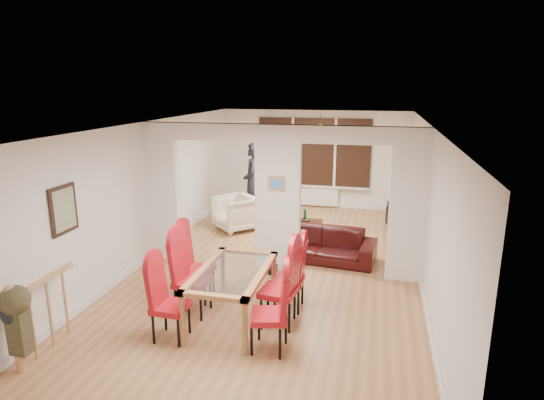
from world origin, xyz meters
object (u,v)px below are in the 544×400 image
(dining_chair_lc, at_px, (197,265))
(television, at_px, (389,218))
(dining_chair_rc, at_px, (289,274))
(dining_chair_ra, at_px, (269,310))
(armchair, at_px, (236,213))
(sofa, at_px, (320,244))
(dining_chair_rb, at_px, (278,285))
(coffee_table, at_px, (301,225))
(bottle, at_px, (305,215))
(bowl, at_px, (305,221))
(dining_table, at_px, (233,295))
(dining_chair_lb, at_px, (192,276))
(person, at_px, (253,182))
(dining_chair_la, at_px, (170,301))

(dining_chair_lc, distance_m, television, 5.16)
(dining_chair_lc, height_order, dining_chair_rc, dining_chair_lc)
(dining_chair_ra, height_order, armchair, dining_chair_ra)
(sofa, bearing_deg, dining_chair_rb, -89.31)
(dining_chair_ra, distance_m, coffee_table, 4.95)
(dining_chair_ra, distance_m, dining_chair_rc, 1.14)
(bottle, height_order, bowl, bottle)
(sofa, height_order, coffee_table, sofa)
(dining_table, height_order, dining_chair_lc, dining_chair_lc)
(dining_chair_rc, bearing_deg, dining_chair_lb, -160.41)
(dining_chair_ra, height_order, dining_chair_rc, dining_chair_ra)
(bowl, bearing_deg, armchair, -170.26)
(dining_chair_lc, bearing_deg, bottle, 76.73)
(armchair, bearing_deg, dining_chair_lb, -36.84)
(dining_table, relative_size, dining_chair_ra, 1.51)
(dining_chair_lb, bearing_deg, bowl, 81.62)
(dining_chair_rc, bearing_deg, dining_table, -141.79)
(person, bearing_deg, dining_chair_rc, 9.51)
(coffee_table, bearing_deg, dining_chair_lc, -104.34)
(dining_table, bearing_deg, dining_chair_lb, 173.14)
(dining_chair_rc, xyz_separation_m, bottle, (-0.38, 3.81, -0.18))
(armchair, relative_size, person, 0.45)
(coffee_table, relative_size, bottle, 3.43)
(dining_chair_la, distance_m, dining_chair_lb, 0.70)
(dining_chair_rb, distance_m, bowl, 4.24)
(dining_chair_rc, xyz_separation_m, armchair, (-1.92, 3.45, -0.14))
(dining_table, xyz_separation_m, dining_chair_ra, (0.67, -0.58, 0.16))
(dining_chair_la, relative_size, coffee_table, 1.13)
(person, xyz_separation_m, coffee_table, (1.26, -0.43, -0.85))
(dining_chair_la, relative_size, dining_chair_rb, 0.91)
(dining_chair_la, height_order, dining_chair_rb, dining_chair_rb)
(dining_chair_ra, bearing_deg, dining_chair_lc, 128.48)
(television, height_order, coffee_table, television)
(dining_chair_lc, relative_size, person, 0.59)
(sofa, distance_m, television, 2.50)
(sofa, bearing_deg, coffee_table, 117.20)
(dining_chair_lc, height_order, person, person)
(dining_chair_rb, distance_m, dining_chair_rc, 0.51)
(dining_chair_rb, height_order, bottle, dining_chair_rb)
(dining_chair_la, height_order, bowl, dining_chair_la)
(television, height_order, bowl, television)
(dining_chair_rb, distance_m, person, 5.01)
(dining_chair_rc, distance_m, person, 4.56)
(sofa, height_order, television, sofa)
(dining_chair_lc, bearing_deg, armchair, 100.12)
(dining_chair_rb, relative_size, armchair, 1.35)
(dining_chair_ra, height_order, television, dining_chair_ra)
(dining_chair_rc, bearing_deg, television, 70.04)
(dining_chair_la, bearing_deg, dining_chair_rc, 43.88)
(dining_chair_rb, distance_m, bottle, 4.33)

